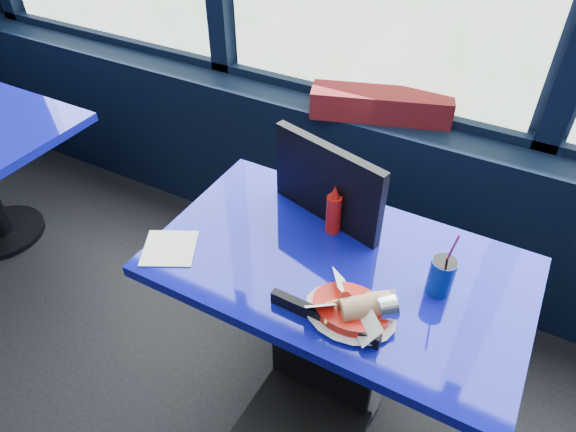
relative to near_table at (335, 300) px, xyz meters
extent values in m
cube|color=black|center=(-0.30, 0.87, -0.17)|extent=(5.00, 0.26, 0.80)
cube|color=black|center=(-0.30, 0.95, 0.24)|extent=(4.80, 0.08, 0.06)
cylinder|color=black|center=(0.00, 0.00, -0.55)|extent=(0.44, 0.44, 0.03)
cylinder|color=black|center=(0.00, 0.00, -0.23)|extent=(0.12, 0.12, 0.68)
cube|color=#0D1093|center=(0.00, 0.00, 0.16)|extent=(1.20, 0.70, 0.04)
cylinder|color=black|center=(-2.00, 0.00, -0.55)|extent=(0.44, 0.44, 0.03)
cube|color=black|center=(0.06, -0.24, 0.03)|extent=(0.34, 0.03, 0.39)
cylinder|color=black|center=(-0.09, -0.25, -0.38)|extent=(0.02, 0.02, 0.37)
cube|color=black|center=(-0.20, 0.40, -0.06)|extent=(0.58, 0.58, 0.04)
cube|color=black|center=(-0.14, 0.18, 0.22)|extent=(0.44, 0.15, 0.52)
cylinder|color=black|center=(0.05, 0.54, -0.33)|extent=(0.03, 0.03, 0.48)
cylinder|color=black|center=(-0.05, 0.15, -0.33)|extent=(0.03, 0.03, 0.48)
cylinder|color=black|center=(-0.34, 0.65, -0.33)|extent=(0.03, 0.03, 0.48)
cylinder|color=black|center=(-0.44, 0.26, -0.33)|extent=(0.03, 0.03, 0.48)
cube|color=maroon|center=(-0.20, 0.86, 0.29)|extent=(0.62, 0.34, 0.12)
cylinder|color=red|center=(0.12, -0.18, 0.20)|extent=(0.28, 0.28, 0.04)
cylinder|color=white|center=(0.12, -0.18, 0.19)|extent=(0.27, 0.27, 0.00)
cylinder|color=white|center=(0.21, -0.15, 0.23)|extent=(0.09, 0.09, 0.08)
sphere|color=brown|center=(0.11, -0.20, 0.24)|extent=(0.05, 0.05, 0.05)
cylinder|color=red|center=(0.10, -0.19, 0.26)|extent=(0.05, 0.05, 0.01)
cylinder|color=red|center=(-0.08, 0.13, 0.25)|extent=(0.05, 0.05, 0.14)
cone|color=red|center=(-0.08, 0.13, 0.35)|extent=(0.03, 0.03, 0.05)
cylinder|color=navy|center=(0.31, 0.04, 0.24)|extent=(0.08, 0.08, 0.12)
cylinder|color=black|center=(0.31, 0.04, 0.30)|extent=(0.07, 0.07, 0.01)
cylinder|color=#F03280|center=(0.32, 0.03, 0.36)|extent=(0.03, 0.06, 0.17)
cube|color=white|center=(-0.52, -0.21, 0.18)|extent=(0.23, 0.23, 0.00)
camera|label=1|loc=(0.41, -1.10, 1.37)|focal=32.00mm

